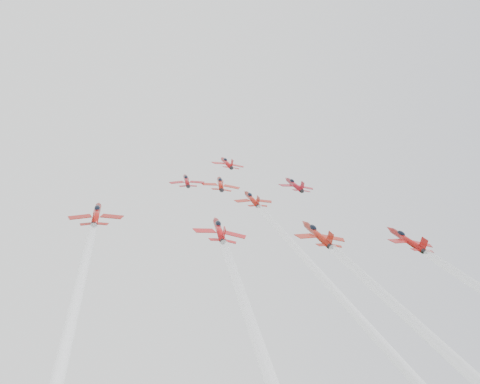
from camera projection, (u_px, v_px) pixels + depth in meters
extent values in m
cylinder|color=#AE1012|center=(227.00, 163.00, 150.74)|extent=(1.11, 9.12, 6.33)
cone|color=#AE1012|center=(223.00, 158.00, 156.50)|extent=(1.11, 2.47, 2.12)
cone|color=black|center=(231.00, 168.00, 145.45)|extent=(1.11, 1.62, 1.59)
ellipsoid|color=black|center=(226.00, 160.00, 152.77)|extent=(1.01, 2.36, 1.95)
cube|color=#AE1012|center=(218.00, 164.00, 149.38)|extent=(4.14, 2.70, 1.06)
cube|color=#AE1012|center=(237.00, 165.00, 150.61)|extent=(4.14, 2.70, 1.06)
cube|color=#AE1012|center=(230.00, 163.00, 146.25)|extent=(0.12, 2.61, 2.68)
cube|color=#AE1012|center=(225.00, 167.00, 146.07)|extent=(1.99, 1.34, 0.61)
cube|color=#AE1012|center=(235.00, 168.00, 146.71)|extent=(1.99, 1.34, 0.61)
cylinder|color=#9E0F16|center=(187.00, 181.00, 127.18)|extent=(0.98, 8.03, 5.57)
cone|color=#9E0F16|center=(184.00, 175.00, 132.25)|extent=(0.98, 2.17, 1.87)
cone|color=black|center=(189.00, 187.00, 122.52)|extent=(0.98, 1.42, 1.40)
ellipsoid|color=black|center=(186.00, 177.00, 128.97)|extent=(0.89, 2.08, 1.72)
cube|color=#9E0F16|center=(177.00, 182.00, 125.98)|extent=(3.64, 2.37, 0.93)
cube|color=#9E0F16|center=(197.00, 183.00, 127.06)|extent=(3.64, 2.37, 0.93)
cube|color=#9E0F16|center=(189.00, 181.00, 123.23)|extent=(0.11, 2.30, 2.36)
cube|color=#9E0F16|center=(183.00, 186.00, 123.07)|extent=(1.75, 1.18, 0.53)
cube|color=#9E0F16|center=(194.00, 186.00, 123.63)|extent=(1.75, 1.18, 0.53)
cylinder|color=#AE1C10|center=(220.00, 184.00, 128.29)|extent=(1.10, 9.05, 6.28)
cone|color=#AE1C10|center=(216.00, 178.00, 134.01)|extent=(1.10, 2.45, 2.11)
cone|color=black|center=(224.00, 191.00, 123.04)|extent=(1.10, 1.60, 1.57)
ellipsoid|color=black|center=(219.00, 180.00, 130.31)|extent=(1.00, 2.34, 1.94)
cube|color=#AE1C10|center=(210.00, 185.00, 126.94)|extent=(4.11, 2.68, 1.05)
cube|color=#AE1C10|center=(232.00, 186.00, 128.16)|extent=(4.11, 2.68, 1.05)
cube|color=#AE1C10|center=(224.00, 185.00, 123.84)|extent=(0.12, 2.59, 2.66)
cube|color=#AE1C10|center=(218.00, 189.00, 123.66)|extent=(1.97, 1.33, 0.60)
cube|color=#AE1C10|center=(230.00, 190.00, 124.29)|extent=(1.97, 1.33, 0.60)
cylinder|color=maroon|center=(295.00, 185.00, 136.48)|extent=(1.10, 9.02, 6.26)
cone|color=maroon|center=(288.00, 179.00, 142.18)|extent=(1.10, 2.44, 2.10)
cone|color=black|center=(301.00, 192.00, 131.25)|extent=(1.10, 1.60, 1.57)
ellipsoid|color=black|center=(293.00, 181.00, 138.50)|extent=(1.00, 2.34, 1.93)
cube|color=maroon|center=(286.00, 186.00, 135.14)|extent=(4.09, 2.67, 1.04)
cube|color=maroon|center=(306.00, 187.00, 136.36)|extent=(4.09, 2.67, 1.04)
cube|color=maroon|center=(301.00, 186.00, 132.05)|extent=(0.12, 2.59, 2.65)
cube|color=maroon|center=(295.00, 190.00, 131.87)|extent=(1.96, 1.32, 0.60)
cube|color=maroon|center=(306.00, 191.00, 132.50)|extent=(1.96, 1.32, 0.60)
cylinder|color=#A0190F|center=(252.00, 200.00, 119.24)|extent=(1.01, 8.34, 5.79)
cone|color=#A0190F|center=(247.00, 192.00, 124.51)|extent=(1.01, 2.26, 1.94)
cone|color=black|center=(258.00, 207.00, 114.41)|extent=(1.01, 1.48, 1.45)
ellipsoid|color=black|center=(250.00, 195.00, 121.10)|extent=(0.92, 2.16, 1.79)
cube|color=#A0190F|center=(242.00, 200.00, 118.00)|extent=(3.78, 2.46, 0.96)
cube|color=#A0190F|center=(264.00, 201.00, 119.12)|extent=(3.78, 2.46, 0.96)
cube|color=#A0190F|center=(257.00, 200.00, 115.14)|extent=(0.11, 2.39, 2.45)
cube|color=#A0190F|center=(251.00, 205.00, 114.98)|extent=(1.82, 1.22, 0.56)
cube|color=#A0190F|center=(262.00, 206.00, 115.56)|extent=(1.82, 1.22, 0.56)
cylinder|color=white|center=(325.00, 301.00, 75.22)|extent=(1.29, 70.84, 45.44)
cylinder|color=maroon|center=(96.00, 215.00, 97.21)|extent=(1.14, 9.37, 6.50)
cone|color=maroon|center=(98.00, 204.00, 103.12)|extent=(1.14, 2.54, 2.18)
cone|color=black|center=(94.00, 226.00, 91.77)|extent=(1.14, 1.66, 1.63)
ellipsoid|color=black|center=(97.00, 208.00, 99.30)|extent=(1.04, 2.43, 2.01)
cube|color=maroon|center=(80.00, 216.00, 95.81)|extent=(4.25, 2.77, 1.08)
cube|color=maroon|center=(112.00, 217.00, 97.07)|extent=(4.25, 2.77, 1.08)
cube|color=maroon|center=(95.00, 217.00, 92.60)|extent=(0.12, 2.68, 2.75)
cube|color=maroon|center=(86.00, 224.00, 92.42)|extent=(2.04, 1.37, 0.62)
cube|color=maroon|center=(103.00, 224.00, 93.07)|extent=(2.04, 1.37, 0.62)
cylinder|color=#B11014|center=(219.00, 231.00, 97.32)|extent=(1.15, 9.48, 6.58)
cone|color=#B11014|center=(214.00, 219.00, 103.30)|extent=(1.15, 2.57, 2.21)
cone|color=black|center=(225.00, 243.00, 91.82)|extent=(1.15, 1.68, 1.65)
ellipsoid|color=black|center=(218.00, 223.00, 99.43)|extent=(1.05, 2.45, 2.03)
cube|color=#B11014|center=(205.00, 232.00, 95.91)|extent=(4.30, 2.80, 1.10)
cube|color=#B11014|center=(235.00, 233.00, 97.18)|extent=(4.30, 2.80, 1.10)
cube|color=#B11014|center=(224.00, 233.00, 92.66)|extent=(0.13, 2.72, 2.78)
cube|color=#B11014|center=(215.00, 240.00, 92.48)|extent=(2.06, 1.39, 0.63)
cube|color=#B11014|center=(232.00, 241.00, 93.14)|extent=(2.06, 1.39, 0.63)
cylinder|color=#9D1C0F|center=(318.00, 235.00, 101.84)|extent=(1.20, 9.87, 6.85)
cone|color=#9D1C0F|center=(307.00, 223.00, 108.07)|extent=(1.20, 2.67, 2.30)
cone|color=black|center=(329.00, 248.00, 96.12)|extent=(1.20, 1.75, 1.71)
ellipsoid|color=black|center=(314.00, 228.00, 104.04)|extent=(1.09, 2.55, 2.11)
cube|color=#9D1C0F|center=(305.00, 236.00, 100.37)|extent=(4.48, 2.92, 1.14)
cube|color=#9D1C0F|center=(334.00, 238.00, 101.70)|extent=(4.48, 2.92, 1.14)
cube|color=#9D1C0F|center=(328.00, 238.00, 96.99)|extent=(0.13, 2.83, 2.89)
cube|color=#9D1C0F|center=(319.00, 245.00, 96.79)|extent=(2.15, 1.44, 0.66)
cube|color=#9D1C0F|center=(335.00, 246.00, 97.48)|extent=(2.15, 1.44, 0.66)
cylinder|color=#9C100E|center=(407.00, 240.00, 105.46)|extent=(1.16, 9.50, 6.60)
cone|color=#9C100E|center=(392.00, 229.00, 111.46)|extent=(1.16, 2.57, 2.21)
cone|color=black|center=(423.00, 252.00, 99.95)|extent=(1.16, 1.68, 1.65)
ellipsoid|color=black|center=(402.00, 234.00, 107.58)|extent=(1.05, 2.46, 2.04)
cube|color=#9C100E|center=(396.00, 242.00, 104.05)|extent=(4.31, 2.81, 1.10)
cube|color=#9C100E|center=(422.00, 243.00, 105.33)|extent=(4.31, 2.81, 1.10)
cube|color=#9C100E|center=(421.00, 243.00, 100.79)|extent=(0.13, 2.72, 2.79)
cube|color=#9C100E|center=(413.00, 250.00, 100.60)|extent=(2.07, 1.39, 0.63)
cube|color=#9C100E|center=(427.00, 250.00, 101.26)|extent=(2.07, 1.39, 0.63)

